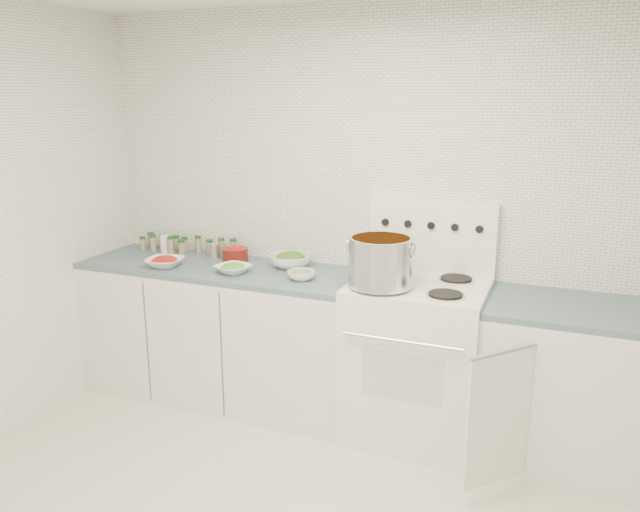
# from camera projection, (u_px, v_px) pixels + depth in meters

# --- Properties ---
(room_walls) EXTENTS (3.54, 3.04, 2.52)m
(room_walls) POSITION_uv_depth(u_px,v_px,m) (239.00, 200.00, 2.48)
(room_walls) COLOR white
(room_walls) RESTS_ON ground
(counter_left) EXTENTS (1.85, 0.62, 0.90)m
(counter_left) POSITION_uv_depth(u_px,v_px,m) (223.00, 332.00, 4.12)
(counter_left) COLOR white
(counter_left) RESTS_ON ground
(stove) EXTENTS (0.76, 0.70, 1.36)m
(stove) POSITION_uv_depth(u_px,v_px,m) (417.00, 355.00, 3.63)
(stove) COLOR white
(stove) RESTS_ON ground
(counter_right) EXTENTS (0.89, 0.93, 0.90)m
(counter_right) POSITION_uv_depth(u_px,v_px,m) (566.00, 386.00, 3.35)
(counter_right) COLOR white
(counter_right) RESTS_ON ground
(stock_pot) EXTENTS (0.37, 0.35, 0.27)m
(stock_pot) POSITION_uv_depth(u_px,v_px,m) (380.00, 260.00, 3.41)
(stock_pot) COLOR silver
(stock_pot) RESTS_ON stove
(bowl_tomato) EXTENTS (0.26, 0.26, 0.08)m
(bowl_tomato) POSITION_uv_depth(u_px,v_px,m) (165.00, 262.00, 3.99)
(bowl_tomato) COLOR white
(bowl_tomato) RESTS_ON counter_left
(bowl_snowpea) EXTENTS (0.26, 0.26, 0.07)m
(bowl_snowpea) POSITION_uv_depth(u_px,v_px,m) (233.00, 268.00, 3.84)
(bowl_snowpea) COLOR white
(bowl_snowpea) RESTS_ON counter_left
(bowl_broccoli) EXTENTS (0.27, 0.27, 0.11)m
(bowl_broccoli) POSITION_uv_depth(u_px,v_px,m) (290.00, 260.00, 3.97)
(bowl_broccoli) COLOR white
(bowl_broccoli) RESTS_ON counter_left
(bowl_zucchini) EXTENTS (0.19, 0.19, 0.07)m
(bowl_zucchini) POSITION_uv_depth(u_px,v_px,m) (301.00, 274.00, 3.71)
(bowl_zucchini) COLOR white
(bowl_zucchini) RESTS_ON counter_left
(bowl_pepper) EXTENTS (0.17, 0.17, 0.11)m
(bowl_pepper) POSITION_uv_depth(u_px,v_px,m) (235.00, 253.00, 4.13)
(bowl_pepper) COLOR #5C150F
(bowl_pepper) RESTS_ON counter_left
(salt_canister) EXTENTS (0.08, 0.08, 0.12)m
(salt_canister) POSITION_uv_depth(u_px,v_px,m) (165.00, 244.00, 4.34)
(salt_canister) COLOR white
(salt_canister) RESTS_ON counter_left
(tin_can) EXTENTS (0.08, 0.08, 0.10)m
(tin_can) POSITION_uv_depth(u_px,v_px,m) (215.00, 251.00, 4.21)
(tin_can) COLOR #AFAA94
(tin_can) RESTS_ON counter_left
(spice_cluster) EXTENTS (0.73, 0.15, 0.13)m
(spice_cluster) POSITION_uv_depth(u_px,v_px,m) (184.00, 244.00, 4.35)
(spice_cluster) COLOR gray
(spice_cluster) RESTS_ON counter_left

